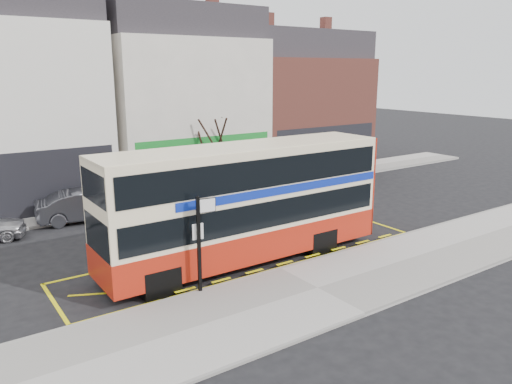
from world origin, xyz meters
TOP-DOWN VIEW (x-y plane):
  - ground at (0.00, 0.00)m, footprint 120.00×120.00m
  - pavement at (0.00, -2.30)m, footprint 40.00×4.00m
  - kerb at (0.00, -0.38)m, footprint 40.00×0.15m
  - far_pavement at (0.00, 11.00)m, footprint 50.00×3.00m
  - road_markings at (0.00, 1.60)m, footprint 14.00×3.40m
  - terrace_left at (-5.50, 14.99)m, footprint 8.00×8.01m
  - terrace_green_shop at (3.50, 14.99)m, footprint 9.00×8.01m
  - terrace_right at (12.50, 14.99)m, footprint 9.00×8.01m
  - double_decker_bus at (-0.37, 1.20)m, footprint 10.63×2.48m
  - bus_stop_post at (-3.07, -0.40)m, footprint 0.74×0.19m
  - car_grey at (-3.68, 9.53)m, footprint 4.54×2.05m
  - car_white at (7.16, 8.33)m, footprint 5.36×3.46m
  - street_tree_right at (3.66, 10.81)m, footprint 2.51×2.51m

SIDE VIEW (x-z plane):
  - ground at x=0.00m, z-range 0.00..0.00m
  - road_markings at x=0.00m, z-range 0.00..0.01m
  - pavement at x=0.00m, z-range 0.00..0.15m
  - kerb at x=0.00m, z-range 0.00..0.15m
  - far_pavement at x=0.00m, z-range 0.00..0.15m
  - car_grey at x=-3.68m, z-range 0.00..1.44m
  - car_white at x=7.16m, z-range 0.00..1.44m
  - bus_stop_post at x=-3.07m, z-range 0.45..3.45m
  - double_decker_bus at x=-0.37m, z-range 0.11..4.35m
  - street_tree_right at x=3.66m, z-range 0.98..6.41m
  - terrace_right at x=12.50m, z-range -0.58..9.72m
  - terrace_green_shop at x=3.50m, z-range -0.58..10.72m
  - terrace_left at x=-5.50m, z-range -0.58..11.22m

